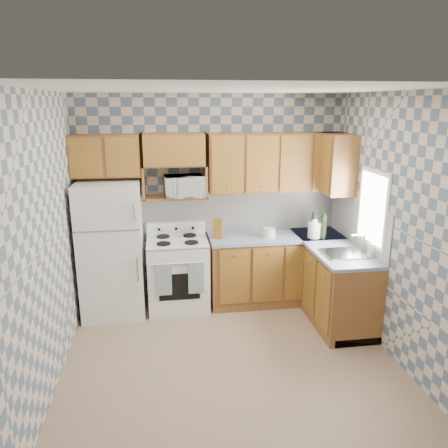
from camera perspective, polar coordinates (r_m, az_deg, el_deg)
The scene contains 29 objects.
floor at distance 4.80m, azimuth 0.76°, elevation -17.02°, with size 3.40×3.40×0.00m, color #886F54.
back_wall at distance 5.76m, azimuth -1.74°, elevation 3.18°, with size 3.40×0.02×2.70m, color slate.
right_wall at distance 4.80m, azimuth 21.30°, elevation -0.45°, with size 0.02×3.20×2.70m, color slate.
backsplash_back at distance 5.85m, azimuth 2.18°, elevation 1.85°, with size 2.60×0.01×0.56m, color white.
backsplash_right at distance 5.51m, azimuth 17.04°, elevation 0.31°, with size 0.01×1.60×0.56m, color white.
refrigerator at distance 5.56m, azimuth -14.44°, elevation -3.24°, with size 0.75×0.70×1.68m, color white.
stove_body at distance 5.69m, azimuth -6.01°, elevation -6.58°, with size 0.76×0.65×0.90m, color white.
cooktop at distance 5.53m, azimuth -6.15°, elevation -2.21°, with size 0.76×0.65×0.03m, color silver.
backguard at distance 5.77m, azimuth -6.29°, elevation -0.49°, with size 0.76×0.08×0.17m, color white.
dish_towel_left at distance 5.33m, azimuth -7.86°, elevation -7.23°, with size 0.19×0.03×0.40m, color navy.
dish_towel_right at distance 5.35m, azimuth -3.68°, elevation -7.05°, with size 0.19×0.03×0.40m, color navy.
base_cabinets_back at distance 5.90m, azimuth 6.71°, elevation -5.87°, with size 1.75×0.60×0.88m, color brown.
base_cabinets_right at distance 5.64m, azimuth 13.74°, elevation -7.27°, with size 0.60×1.60×0.88m, color brown.
countertop_back at distance 5.74m, azimuth 6.87°, elevation -1.62°, with size 1.77×0.63×0.04m, color slate.
countertop_right at distance 5.48m, azimuth 14.00°, elevation -2.83°, with size 0.63×1.60×0.04m, color slate.
upper_cabinets_back at distance 5.67m, azimuth 6.81°, elevation 8.01°, with size 1.75×0.33×0.74m, color brown.
upper_cabinets_fridge at distance 5.50m, azimuth -15.21°, elevation 8.60°, with size 0.82×0.33×0.50m, color brown.
upper_cabinets_right at distance 5.73m, azimuth 14.23°, elevation 7.72°, with size 0.33×0.70×0.74m, color brown.
microwave_shelf at distance 5.55m, azimuth -6.38°, elevation 3.51°, with size 0.80×0.33×0.03m, color brown.
microwave at distance 5.47m, azimuth -5.27°, elevation 4.94°, with size 0.48×0.33×0.27m, color white.
sink at distance 5.17m, azimuth 15.52°, elevation -3.77°, with size 0.48×0.40×0.03m, color #B7B7BC.
window at distance 5.15m, azimuth 18.84°, elevation 1.98°, with size 0.02×0.66×0.86m, color white.
bottle_0 at distance 5.66m, azimuth 11.66°, elevation -0.18°, with size 0.07×0.07×0.32m, color black.
bottle_1 at distance 5.65m, azimuth 12.81°, elevation -0.41°, with size 0.07×0.07×0.30m, color black.
bottle_2 at distance 5.76m, azimuth 12.92°, elevation -0.22°, with size 0.07×0.07×0.28m, color #513313.
knife_block at distance 5.53m, azimuth -0.80°, elevation -0.63°, with size 0.11×0.11×0.24m, color brown.
electric_kettle at distance 5.67m, azimuth 11.71°, elevation -0.77°, with size 0.16×0.16×0.20m, color white.
food_containers at distance 5.62m, azimuth 5.88°, elevation -1.13°, with size 0.18×0.18×0.12m, color beige, non-canonical shape.
soap_bottle at distance 5.10m, azimuth 18.58°, elevation -3.34°, with size 0.06×0.06×0.17m, color beige.
Camera 1 is at (-0.66, -3.99, 2.59)m, focal length 35.00 mm.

